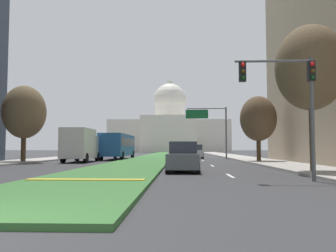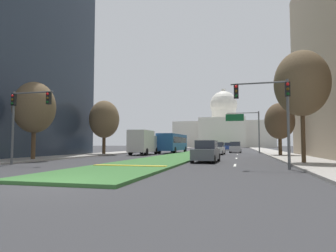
% 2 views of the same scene
% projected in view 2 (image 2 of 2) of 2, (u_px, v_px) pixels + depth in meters
% --- Properties ---
extents(ground_plane, '(260.00, 260.00, 0.00)m').
position_uv_depth(ground_plane, '(211.00, 150.00, 64.96)').
color(ground_plane, '#333335').
extents(grass_median, '(5.08, 102.54, 0.14)m').
position_uv_depth(grass_median, '(208.00, 150.00, 59.45)').
color(grass_median, '#386B33').
rests_on(grass_median, ground_plane).
extents(median_curb_nose, '(4.57, 0.50, 0.04)m').
position_uv_depth(median_curb_nose, '(130.00, 165.00, 17.16)').
color(median_curb_nose, gold).
rests_on(median_curb_nose, grass_median).
extents(lane_dashes_right, '(0.16, 53.36, 0.01)m').
position_uv_depth(lane_dashes_right, '(238.00, 153.00, 46.13)').
color(lane_dashes_right, silver).
rests_on(lane_dashes_right, ground_plane).
extents(sidewalk_left, '(4.00, 102.54, 0.15)m').
position_uv_depth(sidewalk_left, '(146.00, 151.00, 56.77)').
color(sidewalk_left, '#9E9991').
rests_on(sidewalk_left, ground_plane).
extents(sidewalk_right, '(4.00, 102.54, 0.15)m').
position_uv_depth(sidewalk_right, '(270.00, 152.00, 51.10)').
color(sidewalk_right, '#9E9991').
rests_on(sidewalk_right, ground_plane).
extents(capitol_building, '(39.09, 28.13, 24.69)m').
position_uv_depth(capitol_building, '(224.00, 130.00, 119.70)').
color(capitol_building, silver).
rests_on(capitol_building, ground_plane).
extents(traffic_light_near_left, '(3.34, 0.35, 5.20)m').
position_uv_depth(traffic_light_near_left, '(23.00, 111.00, 20.10)').
color(traffic_light_near_left, '#515456').
rests_on(traffic_light_near_left, ground_plane).
extents(traffic_light_near_right, '(3.34, 0.35, 5.20)m').
position_uv_depth(traffic_light_near_right, '(272.00, 104.00, 16.60)').
color(traffic_light_near_right, '#515456').
rests_on(traffic_light_near_right, ground_plane).
extents(overhead_guide_sign, '(5.14, 0.20, 6.50)m').
position_uv_depth(overhead_guide_sign, '(246.00, 123.00, 44.58)').
color(overhead_guide_sign, '#515456').
rests_on(overhead_guide_sign, ground_plane).
extents(street_tree_left_near, '(3.56, 3.56, 6.86)m').
position_uv_depth(street_tree_left_near, '(34.00, 108.00, 24.86)').
color(street_tree_left_near, '#4C3823').
rests_on(street_tree_left_near, ground_plane).
extents(street_tree_right_near, '(3.79, 3.79, 8.16)m').
position_uv_depth(street_tree_right_near, '(302.00, 84.00, 20.46)').
color(street_tree_right_near, '#4C3823').
rests_on(street_tree_right_near, ground_plane).
extents(street_tree_left_mid, '(3.92, 3.92, 7.14)m').
position_uv_depth(street_tree_left_mid, '(104.00, 119.00, 37.51)').
color(street_tree_left_mid, '#4C3823').
rests_on(street_tree_left_mid, ground_plane).
extents(street_tree_right_mid, '(3.44, 3.44, 6.32)m').
position_uv_depth(street_tree_right_mid, '(280.00, 121.00, 33.90)').
color(street_tree_right_mid, '#4C3823').
rests_on(street_tree_right_mid, ground_plane).
extents(sedan_lead_stopped, '(1.97, 4.43, 1.73)m').
position_uv_depth(sedan_lead_stopped, '(206.00, 152.00, 22.93)').
color(sedan_lead_stopped, '#4C5156').
rests_on(sedan_lead_stopped, ground_plane).
extents(sedan_midblock, '(2.01, 4.70, 1.68)m').
position_uv_depth(sedan_midblock, '(217.00, 149.00, 38.81)').
color(sedan_midblock, silver).
rests_on(sedan_midblock, ground_plane).
extents(sedan_distant, '(1.94, 4.29, 1.80)m').
position_uv_depth(sedan_distant, '(235.00, 148.00, 47.28)').
color(sedan_distant, '#BCBCC1').
rests_on(sedan_distant, ground_plane).
extents(sedan_far_horizon, '(1.92, 4.57, 1.73)m').
position_uv_depth(sedan_far_horizon, '(228.00, 147.00, 64.42)').
color(sedan_far_horizon, navy).
rests_on(sedan_far_horizon, ground_plane).
extents(box_truck_delivery, '(2.40, 6.40, 3.20)m').
position_uv_depth(box_truck_delivery, '(143.00, 142.00, 37.96)').
color(box_truck_delivery, '#BCBCC1').
rests_on(box_truck_delivery, ground_plane).
extents(city_bus, '(2.62, 11.00, 2.95)m').
position_uv_depth(city_bus, '(173.00, 142.00, 45.21)').
color(city_bus, '#1E4C8C').
rests_on(city_bus, ground_plane).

